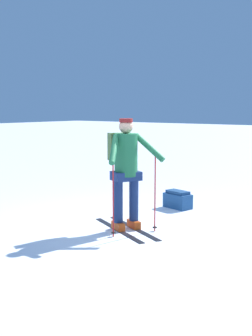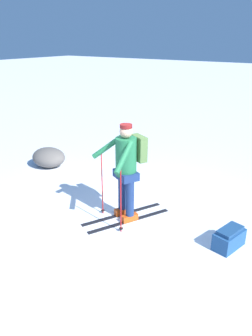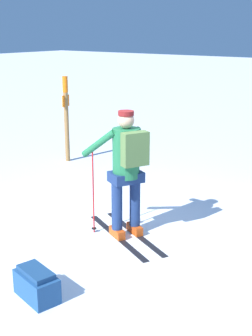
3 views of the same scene
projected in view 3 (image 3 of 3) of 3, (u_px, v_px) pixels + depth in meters
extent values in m
plane|color=white|center=(113.00, 232.00, 6.72)|extent=(80.00, 80.00, 0.00)
cube|color=black|center=(117.00, 237.00, 6.54)|extent=(0.81, 1.53, 0.01)
cube|color=#C64714|center=(117.00, 233.00, 6.52)|extent=(0.23, 0.32, 0.12)
cylinder|color=navy|center=(117.00, 204.00, 6.40)|extent=(0.15, 0.15, 0.74)
cube|color=black|center=(135.00, 233.00, 6.66)|extent=(0.81, 1.53, 0.01)
cube|color=#C64714|center=(135.00, 229.00, 6.64)|extent=(0.23, 0.32, 0.12)
cylinder|color=navy|center=(135.00, 201.00, 6.52)|extent=(0.15, 0.15, 0.74)
cube|color=navy|center=(126.00, 177.00, 6.35)|extent=(0.52, 0.47, 0.14)
cylinder|color=#1E663D|center=(126.00, 153.00, 6.26)|extent=(0.36, 0.36, 0.67)
sphere|color=tan|center=(126.00, 120.00, 6.13)|extent=(0.22, 0.22, 0.22)
cylinder|color=maroon|center=(126.00, 113.00, 6.10)|extent=(0.21, 0.21, 0.06)
cube|color=#4C6B38|center=(135.00, 149.00, 6.01)|extent=(0.38, 0.29, 0.44)
cylinder|color=red|center=(93.00, 191.00, 6.52)|extent=(0.02, 0.02, 1.24)
cylinder|color=black|center=(94.00, 228.00, 6.68)|extent=(0.07, 0.07, 0.01)
cylinder|color=#1E663D|center=(99.00, 143.00, 6.27)|extent=(0.15, 0.55, 0.44)
cylinder|color=red|center=(138.00, 184.00, 6.84)|extent=(0.02, 0.02, 1.24)
cylinder|color=black|center=(138.00, 219.00, 7.00)|extent=(0.07, 0.07, 0.01)
cylinder|color=#1E663D|center=(138.00, 139.00, 6.53)|extent=(0.51, 0.37, 0.44)
cube|color=navy|center=(37.00, 286.00, 5.03)|extent=(0.40, 0.59, 0.28)
cube|color=navy|center=(36.00, 272.00, 4.98)|extent=(0.33, 0.50, 0.06)
cylinder|color=olive|center=(66.00, 120.00, 10.04)|extent=(0.10, 0.10, 1.84)
cylinder|color=orange|center=(65.00, 84.00, 9.82)|extent=(0.11, 0.11, 0.33)
cube|color=orange|center=(66.00, 101.00, 9.92)|extent=(0.24, 0.07, 0.24)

